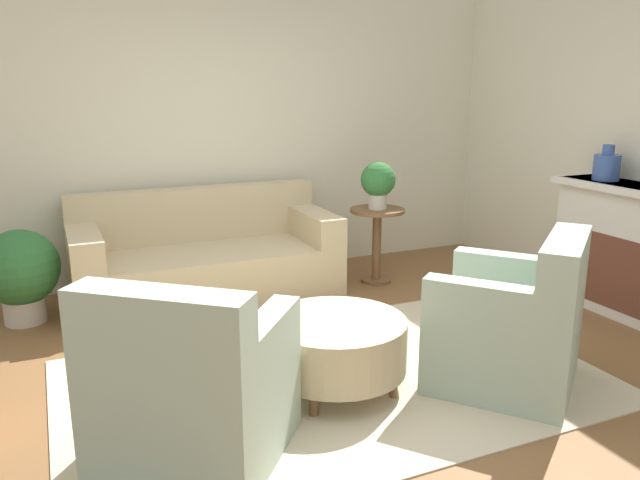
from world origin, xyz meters
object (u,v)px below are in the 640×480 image
at_px(ottoman_table, 336,344).
at_px(potted_plant_floor, 20,271).
at_px(couch, 206,258).
at_px(vase_mantel_near, 607,166).
at_px(armchair_right, 514,328).
at_px(side_table, 377,233).
at_px(potted_plant_on_side_table, 378,182).
at_px(armchair_left, 191,391).

bearing_deg(ottoman_table, potted_plant_floor, 131.54).
distance_m(couch, vase_mantel_near, 3.34).
bearing_deg(armchair_right, side_table, 83.59).
relative_size(potted_plant_on_side_table, potted_plant_floor, 0.58).
bearing_deg(armchair_left, vase_mantel_near, 13.82).
height_order(couch, armchair_left, armchair_left).
height_order(ottoman_table, potted_plant_floor, potted_plant_floor).
bearing_deg(couch, vase_mantel_near, -28.20).
xyz_separation_m(armchair_right, potted_plant_on_side_table, (0.23, 2.09, 0.56)).
distance_m(armchair_right, potted_plant_on_side_table, 2.17).
bearing_deg(side_table, potted_plant_on_side_table, 0.00).
relative_size(vase_mantel_near, potted_plant_floor, 0.39).
distance_m(ottoman_table, potted_plant_on_side_table, 2.19).
bearing_deg(couch, armchair_right, -62.29).
distance_m(armchair_left, vase_mantel_near, 3.70).
xyz_separation_m(vase_mantel_near, potted_plant_on_side_table, (-1.36, 1.22, -0.21)).
bearing_deg(armchair_right, armchair_left, 180.00).
relative_size(armchair_right, side_table, 1.65).
height_order(armchair_right, ottoman_table, armchair_right).
height_order(vase_mantel_near, potted_plant_on_side_table, vase_mantel_near).
bearing_deg(armchair_right, vase_mantel_near, 28.44).
bearing_deg(side_table, armchair_right, -96.41).
height_order(couch, ottoman_table, couch).
xyz_separation_m(armchair_left, potted_plant_on_side_table, (2.15, 2.09, 0.56)).
bearing_deg(armchair_right, couch, 117.71).
bearing_deg(ottoman_table, couch, 97.77).
distance_m(side_table, potted_plant_on_side_table, 0.47).
bearing_deg(vase_mantel_near, potted_plant_floor, 161.43).
relative_size(armchair_left, armchair_right, 1.00).
bearing_deg(potted_plant_floor, armchair_left, -71.63).
bearing_deg(potted_plant_floor, couch, 3.75).
xyz_separation_m(armchair_left, armchair_right, (1.92, 0.00, 0.00)).
xyz_separation_m(ottoman_table, potted_plant_floor, (-1.70, 1.92, 0.12)).
height_order(armchair_left, potted_plant_floor, armchair_left).
height_order(armchair_right, potted_plant_floor, armchair_right).
bearing_deg(potted_plant_floor, vase_mantel_near, -18.57).
bearing_deg(couch, potted_plant_floor, -176.25).
distance_m(armchair_left, potted_plant_on_side_table, 3.05).
distance_m(couch, potted_plant_on_side_table, 1.64).
bearing_deg(potted_plant_on_side_table, armchair_right, -96.41).
relative_size(couch, potted_plant_floor, 3.02).
relative_size(armchair_right, potted_plant_floor, 1.57).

